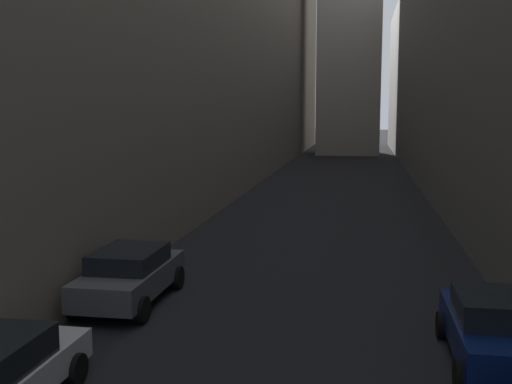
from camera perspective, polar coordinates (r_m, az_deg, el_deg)
The scene contains 4 objects.
ground_plane at distance 40.04m, azimuth 7.24°, elevation 0.05°, with size 264.00×264.00×0.00m, color black.
building_block_left at distance 44.67m, azimuth -9.63°, elevation 16.70°, with size 14.45×108.00×24.73m, color #756B5B.
parked_car_left_far at distance 17.09m, azimuth -11.55°, elevation -7.44°, with size 1.97×4.36×1.50m.
parked_car_right_far at distance 13.74m, azimuth 21.07°, elevation -11.69°, with size 1.88×4.04×1.50m.
Camera 1 is at (1.67, 8.33, 5.16)m, focal length 43.39 mm.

